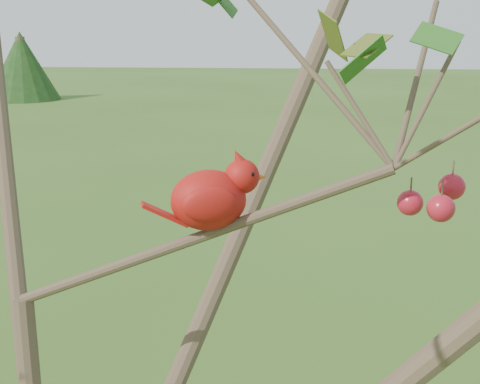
# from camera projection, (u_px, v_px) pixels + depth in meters

# --- Properties ---
(crabapple_tree) EXTENTS (2.35, 2.05, 2.95)m
(crabapple_tree) POSITION_uv_depth(u_px,v_px,m) (29.00, 225.00, 0.96)
(crabapple_tree) COLOR #3E2D21
(crabapple_tree) RESTS_ON ground
(cardinal) EXTENTS (0.19, 0.12, 0.14)m
(cardinal) POSITION_uv_depth(u_px,v_px,m) (213.00, 197.00, 1.03)
(cardinal) COLOR #AB1A0E
(cardinal) RESTS_ON ground
(distant_trees) EXTENTS (41.51, 14.15, 3.82)m
(distant_trees) POSITION_uv_depth(u_px,v_px,m) (358.00, 49.00, 24.84)
(distant_trees) COLOR #3E2D21
(distant_trees) RESTS_ON ground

